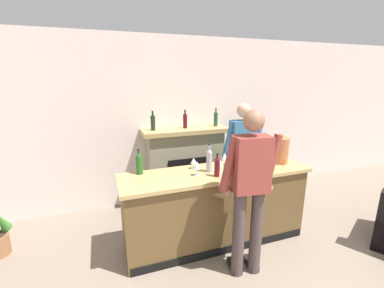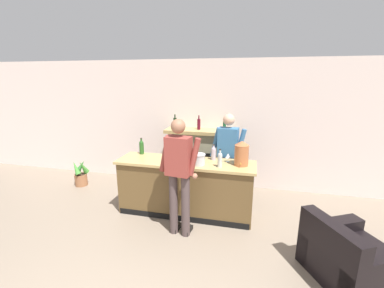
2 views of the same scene
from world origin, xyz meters
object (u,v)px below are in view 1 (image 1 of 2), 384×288
object	(u,v)px
ice_bucket_steel	(240,165)
wine_bottle_burgundy_dark	(139,163)
person_customer	(250,188)
wine_bottle_chardonnay_pale	(241,153)
copper_dispenser	(280,148)
wine_glass_near_bucket	(194,161)
wine_glass_by_dispenser	(224,157)
person_bartender	(242,155)
fireplace_stone	(185,165)
wine_bottle_merlot_tall	(267,159)
wine_bottle_cabernet_heavy	(209,160)
wine_bottle_port_short	(217,166)
wine_glass_front_right	(220,163)
wine_glass_back_row	(260,154)
wine_glass_front_left	(197,166)

from	to	relation	value
ice_bucket_steel	wine_bottle_burgundy_dark	bearing A→B (deg)	163.33
person_customer	wine_bottle_chardonnay_pale	distance (m)	0.92
copper_dispenser	wine_glass_near_bucket	bearing A→B (deg)	172.20
wine_glass_by_dispenser	wine_bottle_chardonnay_pale	bearing A→B (deg)	10.37
person_bartender	ice_bucket_steel	size ratio (longest dim) A/B	7.53
fireplace_stone	wine_bottle_merlot_tall	world-z (taller)	fireplace_stone
wine_bottle_cabernet_heavy	wine_glass_by_dispenser	distance (m)	0.30
ice_bucket_steel	wine_bottle_chardonnay_pale	bearing A→B (deg)	57.33
wine_bottle_burgundy_dark	wine_bottle_merlot_tall	xyz separation A→B (m)	(1.52, -0.39, -0.01)
wine_bottle_burgundy_dark	wine_glass_by_dispenser	distance (m)	1.09
person_customer	wine_bottle_chardonnay_pale	size ratio (longest dim) A/B	6.59
wine_bottle_port_short	wine_glass_front_right	bearing A→B (deg)	51.55
person_bartender	wine_bottle_port_short	distance (m)	1.02
wine_bottle_cabernet_heavy	wine_glass_by_dispenser	bearing A→B (deg)	25.45
wine_glass_back_row	wine_glass_front_right	distance (m)	0.71
wine_glass_near_bucket	wine_glass_front_right	bearing A→B (deg)	-39.50
ice_bucket_steel	wine_bottle_chardonnay_pale	xyz separation A→B (m)	(0.20, 0.31, 0.03)
ice_bucket_steel	wine_glass_front_left	distance (m)	0.54
copper_dispenser	wine_bottle_chardonnay_pale	distance (m)	0.52
fireplace_stone	wine_bottle_chardonnay_pale	world-z (taller)	fireplace_stone
wine_glass_back_row	wine_glass_near_bucket	world-z (taller)	wine_glass_back_row
copper_dispenser	wine_glass_front_left	bearing A→B (deg)	-176.76
wine_glass_by_dispenser	wine_glass_front_right	bearing A→B (deg)	-129.56
person_customer	wine_glass_near_bucket	distance (m)	0.88
person_bartender	wine_glass_front_right	bearing A→B (deg)	-138.54
wine_bottle_burgundy_dark	person_bartender	bearing A→B (deg)	10.66
wine_bottle_burgundy_dark	wine_glass_back_row	world-z (taller)	wine_bottle_burgundy_dark
person_customer	wine_bottle_merlot_tall	xyz separation A→B (m)	(0.54, 0.48, 0.10)
fireplace_stone	person_bartender	size ratio (longest dim) A/B	0.92
wine_bottle_chardonnay_pale	wine_bottle_port_short	bearing A→B (deg)	-145.94
wine_bottle_burgundy_dark	wine_glass_by_dispenser	xyz separation A→B (m)	(1.09, -0.09, -0.02)
wine_glass_front_left	wine_bottle_burgundy_dark	bearing A→B (deg)	155.72
person_customer	copper_dispenser	bearing A→B (deg)	37.10
person_customer	wine_bottle_burgundy_dark	size ratio (longest dim) A/B	5.90
fireplace_stone	wine_glass_front_left	bearing A→B (deg)	-101.58
wine_bottle_chardonnay_pale	wine_bottle_cabernet_heavy	bearing A→B (deg)	-161.83
person_bartender	wine_glass_near_bucket	size ratio (longest dim) A/B	12.22
wine_glass_near_bucket	wine_bottle_chardonnay_pale	bearing A→B (deg)	1.51
fireplace_stone	wine_bottle_burgundy_dark	distance (m)	1.38
ice_bucket_steel	wine_glass_back_row	xyz separation A→B (m)	(0.46, 0.25, 0.02)
copper_dispenser	wine_bottle_merlot_tall	bearing A→B (deg)	-151.99
wine_bottle_port_short	wine_bottle_burgundy_dark	world-z (taller)	wine_bottle_burgundy_dark
ice_bucket_steel	wine_bottle_merlot_tall	size ratio (longest dim) A/B	0.77
ice_bucket_steel	copper_dispenser	bearing A→B (deg)	10.95
wine_glass_back_row	wine_glass_front_right	bearing A→B (deg)	-165.65
wine_bottle_port_short	wine_glass_back_row	size ratio (longest dim) A/B	1.85
wine_glass_front_right	wine_bottle_port_short	bearing A→B (deg)	-128.45
wine_glass_by_dispenser	wine_glass_back_row	size ratio (longest dim) A/B	1.16
fireplace_stone	wine_glass_near_bucket	size ratio (longest dim) A/B	11.25
wine_bottle_port_short	wine_glass_front_right	xyz separation A→B (m)	(0.10, 0.12, -0.01)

